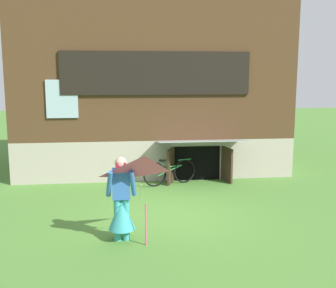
% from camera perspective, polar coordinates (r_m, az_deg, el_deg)
% --- Properties ---
extents(ground_plane, '(60.00, 60.00, 0.00)m').
position_cam_1_polar(ground_plane, '(9.78, 0.04, -9.54)').
color(ground_plane, '#4C7F33').
extents(log_house, '(8.65, 5.78, 5.50)m').
position_cam_1_polar(log_house, '(14.56, -2.44, 7.75)').
color(log_house, '#ADA393').
rests_on(log_house, ground_plane).
extents(person, '(0.61, 0.53, 1.66)m').
position_cam_1_polar(person, '(8.08, -6.46, -8.49)').
color(person, teal).
rests_on(person, ground_plane).
extents(kite, '(1.16, 1.23, 1.63)m').
position_cam_1_polar(kite, '(7.32, -3.18, -5.19)').
color(kite, '#E54C7F').
rests_on(kite, ground_plane).
extents(bicycle_green, '(1.61, 0.59, 0.77)m').
position_cam_1_polar(bicycle_green, '(12.13, 0.25, -3.93)').
color(bicycle_green, black).
rests_on(bicycle_green, ground_plane).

